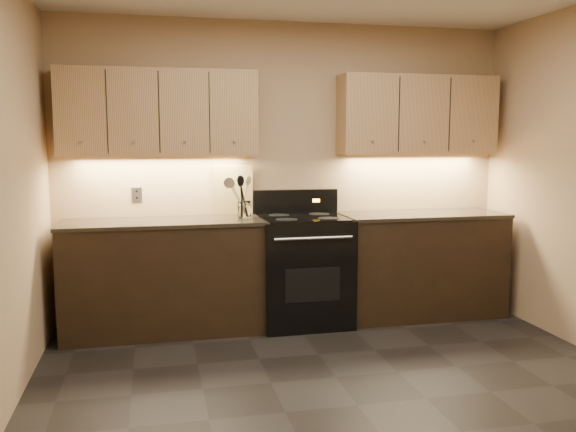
% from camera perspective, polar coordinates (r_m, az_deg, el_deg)
% --- Properties ---
extents(floor, '(4.00, 4.00, 0.00)m').
position_cam_1_polar(floor, '(3.86, 6.51, -17.18)').
color(floor, black).
rests_on(floor, ground).
extents(wall_back, '(4.00, 0.04, 2.60)m').
position_cam_1_polar(wall_back, '(5.45, -0.19, 4.19)').
color(wall_back, tan).
rests_on(wall_back, ground).
extents(counter_left, '(1.62, 0.62, 0.93)m').
position_cam_1_polar(counter_left, '(5.14, -11.58, -5.55)').
color(counter_left, black).
rests_on(counter_left, ground).
extents(counter_right, '(1.46, 0.62, 0.93)m').
position_cam_1_polar(counter_right, '(5.65, 12.29, -4.41)').
color(counter_right, black).
rests_on(counter_right, ground).
extents(stove, '(0.76, 0.68, 1.14)m').
position_cam_1_polar(stove, '(5.27, 1.41, -4.94)').
color(stove, black).
rests_on(stove, ground).
extents(upper_cab_left, '(1.60, 0.30, 0.70)m').
position_cam_1_polar(upper_cab_left, '(5.17, -12.00, 9.42)').
color(upper_cab_left, tan).
rests_on(upper_cab_left, wall_back).
extents(upper_cab_right, '(1.44, 0.30, 0.70)m').
position_cam_1_polar(upper_cab_right, '(5.67, 12.02, 9.21)').
color(upper_cab_right, tan).
rests_on(upper_cab_right, wall_back).
extents(outlet_plate, '(0.08, 0.01, 0.12)m').
position_cam_1_polar(outlet_plate, '(5.33, -13.97, 1.97)').
color(outlet_plate, '#B2B5BA').
rests_on(outlet_plate, wall_back).
extents(utensil_crock, '(0.15, 0.15, 0.14)m').
position_cam_1_polar(utensil_crock, '(5.11, -4.09, 0.55)').
color(utensil_crock, white).
rests_on(utensil_crock, counter_left).
extents(cutting_board, '(0.35, 0.10, 0.43)m').
position_cam_1_polar(cutting_board, '(5.34, -5.16, 2.44)').
color(cutting_board, '#DCC076').
rests_on(cutting_board, counter_left).
extents(wooden_spoon, '(0.15, 0.11, 0.34)m').
position_cam_1_polar(wooden_spoon, '(5.10, -4.49, 1.87)').
color(wooden_spoon, '#DCC076').
rests_on(wooden_spoon, utensil_crock).
extents(black_spoon, '(0.10, 0.16, 0.36)m').
position_cam_1_polar(black_spoon, '(5.11, -4.25, 1.96)').
color(black_spoon, black).
rests_on(black_spoon, utensil_crock).
extents(black_turner, '(0.16, 0.10, 0.34)m').
position_cam_1_polar(black_turner, '(5.07, -3.85, 1.77)').
color(black_turner, black).
rests_on(black_turner, utensil_crock).
extents(steel_spatula, '(0.24, 0.12, 0.35)m').
position_cam_1_polar(steel_spatula, '(5.12, -3.84, 1.90)').
color(steel_spatula, silver).
rests_on(steel_spatula, utensil_crock).
extents(steel_skimmer, '(0.24, 0.10, 0.34)m').
position_cam_1_polar(steel_skimmer, '(5.10, -3.89, 1.88)').
color(steel_skimmer, silver).
rests_on(steel_skimmer, utensil_crock).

